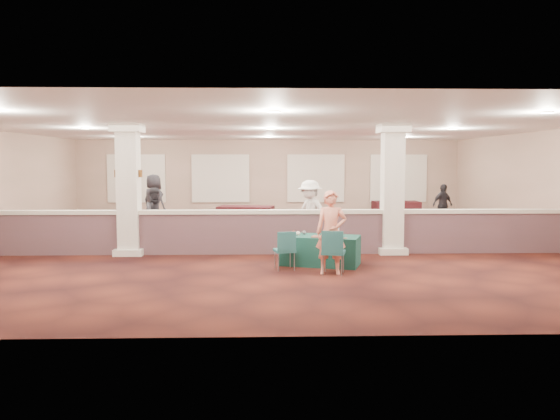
{
  "coord_description": "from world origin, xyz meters",
  "views": [
    {
      "loc": [
        -0.19,
        -14.94,
        2.27
      ],
      "look_at": [
        0.19,
        -2.0,
        1.14
      ],
      "focal_mm": 35.0,
      "sensor_mm": 36.0,
      "label": 1
    }
  ],
  "objects_px": {
    "near_table": "(320,250)",
    "conf_chair_side": "(285,247)",
    "conf_chair_main": "(333,249)",
    "far_table_front_right": "(381,222)",
    "far_table_back_left": "(123,221)",
    "far_table_front_center": "(200,229)",
    "far_table_back_center": "(246,217)",
    "far_table_back_right": "(396,210)",
    "attendee_c": "(443,205)",
    "attendee_b": "(310,213)",
    "attendee_a": "(156,216)",
    "woman": "(331,232)",
    "far_table_front_left": "(192,223)",
    "attendee_d": "(154,201)"
  },
  "relations": [
    {
      "from": "woman",
      "to": "attendee_a",
      "type": "bearing_deg",
      "value": 140.67
    },
    {
      "from": "near_table",
      "to": "far_table_back_right",
      "type": "bearing_deg",
      "value": 84.81
    },
    {
      "from": "far_table_back_center",
      "to": "attendee_d",
      "type": "xyz_separation_m",
      "value": [
        -3.18,
        0.15,
        0.55
      ]
    },
    {
      "from": "attendee_c",
      "to": "far_table_back_right",
      "type": "bearing_deg",
      "value": 92.34
    },
    {
      "from": "far_table_back_center",
      "to": "attendee_a",
      "type": "bearing_deg",
      "value": -123.02
    },
    {
      "from": "far_table_back_left",
      "to": "attendee_c",
      "type": "height_order",
      "value": "attendee_c"
    },
    {
      "from": "near_table",
      "to": "attendee_b",
      "type": "xyz_separation_m",
      "value": [
        0.02,
        3.0,
        0.57
      ]
    },
    {
      "from": "conf_chair_main",
      "to": "far_table_back_center",
      "type": "xyz_separation_m",
      "value": [
        -2.03,
        7.91,
        -0.15
      ]
    },
    {
      "from": "far_table_back_center",
      "to": "conf_chair_side",
      "type": "bearing_deg",
      "value": -81.68
    },
    {
      "from": "far_table_back_left",
      "to": "attendee_a",
      "type": "height_order",
      "value": "attendee_a"
    },
    {
      "from": "far_table_front_left",
      "to": "attendee_d",
      "type": "xyz_separation_m",
      "value": [
        -1.5,
        1.5,
        0.6
      ]
    },
    {
      "from": "far_table_back_left",
      "to": "conf_chair_side",
      "type": "bearing_deg",
      "value": -52.77
    },
    {
      "from": "far_table_back_center",
      "to": "far_table_back_right",
      "type": "height_order",
      "value": "far_table_back_center"
    },
    {
      "from": "far_table_back_left",
      "to": "conf_chair_main",
      "type": "bearing_deg",
      "value": -50.08
    },
    {
      "from": "attendee_c",
      "to": "far_table_back_center",
      "type": "bearing_deg",
      "value": 158.74
    },
    {
      "from": "far_table_front_left",
      "to": "far_table_front_center",
      "type": "bearing_deg",
      "value": -77.06
    },
    {
      "from": "attendee_a",
      "to": "attendee_c",
      "type": "bearing_deg",
      "value": -14.45
    },
    {
      "from": "near_table",
      "to": "far_table_front_center",
      "type": "height_order",
      "value": "far_table_front_center"
    },
    {
      "from": "conf_chair_side",
      "to": "far_table_back_left",
      "type": "bearing_deg",
      "value": 115.16
    },
    {
      "from": "conf_chair_main",
      "to": "far_table_front_right",
      "type": "xyz_separation_m",
      "value": [
        2.45,
        6.78,
        -0.2
      ]
    },
    {
      "from": "near_table",
      "to": "conf_chair_main",
      "type": "xyz_separation_m",
      "value": [
        0.14,
        -1.08,
        0.21
      ]
    },
    {
      "from": "conf_chair_side",
      "to": "far_table_back_left",
      "type": "distance_m",
      "value": 8.51
    },
    {
      "from": "attendee_a",
      "to": "attendee_c",
      "type": "xyz_separation_m",
      "value": [
        9.39,
        4.11,
        -0.04
      ]
    },
    {
      "from": "woman",
      "to": "far_table_back_left",
      "type": "xyz_separation_m",
      "value": [
        -6.06,
        7.2,
        -0.52
      ]
    },
    {
      "from": "near_table",
      "to": "woman",
      "type": "bearing_deg",
      "value": -65.73
    },
    {
      "from": "woman",
      "to": "near_table",
      "type": "bearing_deg",
      "value": 101.21
    },
    {
      "from": "near_table",
      "to": "conf_chair_side",
      "type": "relative_size",
      "value": 2.04
    },
    {
      "from": "far_table_front_left",
      "to": "near_table",
      "type": "bearing_deg",
      "value": -56.97
    },
    {
      "from": "far_table_front_left",
      "to": "attendee_b",
      "type": "xyz_separation_m",
      "value": [
        3.58,
        -2.48,
        0.56
      ]
    },
    {
      "from": "conf_chair_side",
      "to": "far_table_front_right",
      "type": "xyz_separation_m",
      "value": [
        3.39,
        6.28,
        -0.15
      ]
    },
    {
      "from": "woman",
      "to": "far_table_back_right",
      "type": "distance_m",
      "value": 11.21
    },
    {
      "from": "near_table",
      "to": "woman",
      "type": "height_order",
      "value": "woman"
    },
    {
      "from": "near_table",
      "to": "attendee_b",
      "type": "bearing_deg",
      "value": 107.23
    },
    {
      "from": "conf_chair_side",
      "to": "attendee_c",
      "type": "bearing_deg",
      "value": 40.92
    },
    {
      "from": "far_table_back_left",
      "to": "far_table_back_right",
      "type": "relative_size",
      "value": 0.9
    },
    {
      "from": "far_table_front_left",
      "to": "attendee_d",
      "type": "distance_m",
      "value": 2.2
    },
    {
      "from": "conf_chair_main",
      "to": "far_table_back_right",
      "type": "bearing_deg",
      "value": 83.43
    },
    {
      "from": "conf_chair_side",
      "to": "far_table_back_right",
      "type": "relative_size",
      "value": 0.46
    },
    {
      "from": "near_table",
      "to": "attendee_c",
      "type": "height_order",
      "value": "attendee_c"
    },
    {
      "from": "far_table_back_right",
      "to": "attendee_d",
      "type": "distance_m",
      "value": 9.43
    },
    {
      "from": "far_table_front_center",
      "to": "attendee_c",
      "type": "xyz_separation_m",
      "value": [
        8.21,
        4.01,
        0.35
      ]
    },
    {
      "from": "attendee_b",
      "to": "attendee_c",
      "type": "distance_m",
      "value": 6.7
    },
    {
      "from": "conf_chair_main",
      "to": "far_table_back_left",
      "type": "distance_m",
      "value": 9.5
    },
    {
      "from": "far_table_front_center",
      "to": "far_table_front_right",
      "type": "relative_size",
      "value": 1.2
    },
    {
      "from": "conf_chair_side",
      "to": "far_table_front_center",
      "type": "distance_m",
      "value": 4.49
    },
    {
      "from": "far_table_front_center",
      "to": "attendee_b",
      "type": "bearing_deg",
      "value": -5.56
    },
    {
      "from": "near_table",
      "to": "conf_chair_side",
      "type": "xyz_separation_m",
      "value": [
        -0.8,
        -0.58,
        0.16
      ]
    },
    {
      "from": "far_table_back_left",
      "to": "attendee_d",
      "type": "height_order",
      "value": "attendee_d"
    },
    {
      "from": "conf_chair_main",
      "to": "far_table_front_right",
      "type": "height_order",
      "value": "conf_chair_main"
    },
    {
      "from": "far_table_front_right",
      "to": "attendee_b",
      "type": "relative_size",
      "value": 0.93
    }
  ]
}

